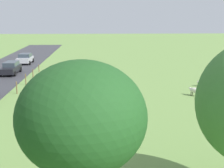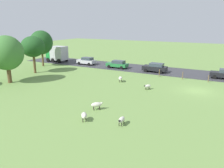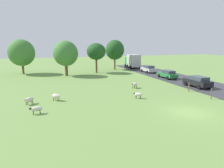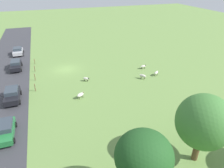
{
  "view_description": "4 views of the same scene",
  "coord_description": "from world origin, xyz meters",
  "px_view_note": "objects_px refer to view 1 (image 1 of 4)",
  "views": [
    {
      "loc": [
        -2.78,
        37.24,
        8.09
      ],
      "look_at": [
        -3.93,
        8.44,
        1.3
      ],
      "focal_mm": 49.32,
      "sensor_mm": 36.0,
      "label": 1
    },
    {
      "loc": [
        -30.4,
        -3.34,
        8.8
      ],
      "look_at": [
        -6.47,
        9.49,
        1.3
      ],
      "focal_mm": 35.27,
      "sensor_mm": 36.0,
      "label": 2
    },
    {
      "loc": [
        -12.89,
        -14.15,
        6.59
      ],
      "look_at": [
        -4.44,
        10.41,
        1.04
      ],
      "focal_mm": 30.67,
      "sensor_mm": 36.0,
      "label": 3
    },
    {
      "loc": [
        3.28,
        36.96,
        16.08
      ],
      "look_at": [
        -5.79,
        10.27,
        1.03
      ],
      "focal_mm": 33.01,
      "sensor_mm": 36.0,
      "label": 4
    }
  ],
  "objects_px": {
    "car_1": "(11,68)",
    "sheep_2": "(202,82)",
    "sheep_0": "(76,99)",
    "car_4": "(25,58)",
    "sheep_1": "(98,86)",
    "sheep_3": "(195,90)",
    "tree_1": "(82,118)",
    "sheep_4": "(222,89)"
  },
  "relations": [
    {
      "from": "tree_1",
      "to": "car_1",
      "type": "distance_m",
      "value": 33.21
    },
    {
      "from": "sheep_3",
      "to": "sheep_4",
      "type": "xyz_separation_m",
      "value": [
        -2.87,
        -0.42,
        -0.03
      ]
    },
    {
      "from": "sheep_1",
      "to": "car_4",
      "type": "height_order",
      "value": "car_4"
    },
    {
      "from": "sheep_3",
      "to": "tree_1",
      "type": "height_order",
      "value": "tree_1"
    },
    {
      "from": "tree_1",
      "to": "car_1",
      "type": "height_order",
      "value": "tree_1"
    },
    {
      "from": "sheep_0",
      "to": "car_1",
      "type": "bearing_deg",
      "value": -56.22
    },
    {
      "from": "sheep_3",
      "to": "car_1",
      "type": "bearing_deg",
      "value": -28.67
    },
    {
      "from": "sheep_2",
      "to": "sheep_3",
      "type": "bearing_deg",
      "value": 62.48
    },
    {
      "from": "sheep_3",
      "to": "car_1",
      "type": "xyz_separation_m",
      "value": [
        21.05,
        -11.51,
        0.33
      ]
    },
    {
      "from": "car_1",
      "to": "sheep_2",
      "type": "bearing_deg",
      "value": 161.67
    },
    {
      "from": "tree_1",
      "to": "car_4",
      "type": "bearing_deg",
      "value": -74.06
    },
    {
      "from": "car_1",
      "to": "car_4",
      "type": "relative_size",
      "value": 1.18
    },
    {
      "from": "sheep_2",
      "to": "sheep_0",
      "type": "bearing_deg",
      "value": 26.42
    },
    {
      "from": "sheep_1",
      "to": "sheep_4",
      "type": "relative_size",
      "value": 0.92
    },
    {
      "from": "sheep_1",
      "to": "car_4",
      "type": "distance_m",
      "value": 21.18
    },
    {
      "from": "sheep_2",
      "to": "car_4",
      "type": "relative_size",
      "value": 0.32
    },
    {
      "from": "sheep_0",
      "to": "sheep_3",
      "type": "xyz_separation_m",
      "value": [
        -11.46,
        -2.82,
        -0.01
      ]
    },
    {
      "from": "car_1",
      "to": "sheep_0",
      "type": "bearing_deg",
      "value": 123.78
    },
    {
      "from": "sheep_2",
      "to": "car_4",
      "type": "height_order",
      "value": "car_4"
    },
    {
      "from": "sheep_4",
      "to": "car_4",
      "type": "xyz_separation_m",
      "value": [
        24.04,
        -19.52,
        0.35
      ]
    },
    {
      "from": "sheep_0",
      "to": "sheep_1",
      "type": "relative_size",
      "value": 1.16
    },
    {
      "from": "sheep_1",
      "to": "sheep_4",
      "type": "height_order",
      "value": "sheep_4"
    },
    {
      "from": "sheep_2",
      "to": "sheep_3",
      "type": "xyz_separation_m",
      "value": [
        2.02,
        3.87,
        0.06
      ]
    },
    {
      "from": "sheep_2",
      "to": "car_1",
      "type": "bearing_deg",
      "value": -18.33
    },
    {
      "from": "sheep_1",
      "to": "car_1",
      "type": "height_order",
      "value": "car_1"
    },
    {
      "from": "car_1",
      "to": "sheep_4",
      "type": "bearing_deg",
      "value": 155.13
    },
    {
      "from": "sheep_0",
      "to": "sheep_3",
      "type": "height_order",
      "value": "sheep_0"
    },
    {
      "from": "car_1",
      "to": "car_4",
      "type": "xyz_separation_m",
      "value": [
        0.12,
        -8.43,
        -0.01
      ]
    },
    {
      "from": "sheep_0",
      "to": "car_4",
      "type": "height_order",
      "value": "car_4"
    },
    {
      "from": "sheep_2",
      "to": "sheep_3",
      "type": "relative_size",
      "value": 1.04
    },
    {
      "from": "sheep_0",
      "to": "car_4",
      "type": "distance_m",
      "value": 24.75
    },
    {
      "from": "sheep_0",
      "to": "sheep_3",
      "type": "relative_size",
      "value": 1.08
    },
    {
      "from": "car_1",
      "to": "car_4",
      "type": "bearing_deg",
      "value": -89.19
    },
    {
      "from": "sheep_4",
      "to": "sheep_1",
      "type": "bearing_deg",
      "value": -8.47
    },
    {
      "from": "sheep_1",
      "to": "sheep_3",
      "type": "distance_m",
      "value": 9.77
    },
    {
      "from": "car_4",
      "to": "sheep_3",
      "type": "bearing_deg",
      "value": 136.71
    },
    {
      "from": "sheep_2",
      "to": "car_1",
      "type": "relative_size",
      "value": 0.27
    },
    {
      "from": "sheep_3",
      "to": "tree_1",
      "type": "relative_size",
      "value": 0.18
    },
    {
      "from": "sheep_3",
      "to": "tree_1",
      "type": "bearing_deg",
      "value": 63.13
    },
    {
      "from": "car_4",
      "to": "sheep_2",
      "type": "bearing_deg",
      "value": 145.27
    },
    {
      "from": "car_1",
      "to": "sheep_3",
      "type": "bearing_deg",
      "value": 151.33
    },
    {
      "from": "sheep_4",
      "to": "sheep_2",
      "type": "bearing_deg",
      "value": -76.03
    }
  ]
}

